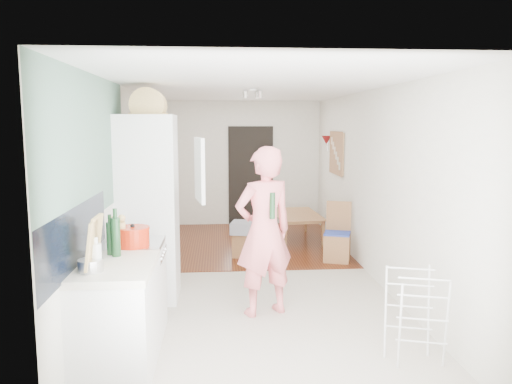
{
  "coord_description": "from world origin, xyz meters",
  "views": [
    {
      "loc": [
        -0.45,
        -6.55,
        2.05
      ],
      "look_at": [
        0.06,
        0.2,
        1.12
      ],
      "focal_mm": 35.0,
      "sensor_mm": 36.0,
      "label": 1
    }
  ],
  "objects": [
    {
      "name": "room_shell",
      "position": [
        0.0,
        0.0,
        1.25
      ],
      "size": [
        3.2,
        7.0,
        2.5
      ],
      "primitive_type": null,
      "color": "beige",
      "rests_on": "ground"
    },
    {
      "name": "floor",
      "position": [
        0.0,
        0.0,
        0.0
      ],
      "size": [
        3.2,
        7.0,
        0.01
      ],
      "primitive_type": "cube",
      "color": "#B8AF9D",
      "rests_on": "ground"
    },
    {
      "name": "wood_floor_overlay",
      "position": [
        0.0,
        1.85,
        0.01
      ],
      "size": [
        3.2,
        3.3,
        0.01
      ],
      "primitive_type": "cube",
      "color": "#5F2D10",
      "rests_on": "room_shell"
    },
    {
      "name": "sage_wall_panel",
      "position": [
        -1.59,
        -2.0,
        1.85
      ],
      "size": [
        0.02,
        3.0,
        1.3
      ],
      "primitive_type": "cube",
      "color": "slate",
      "rests_on": "room_shell"
    },
    {
      "name": "tile_splashback",
      "position": [
        -1.59,
        -2.55,
        1.15
      ],
      "size": [
        0.02,
        1.9,
        0.5
      ],
      "primitive_type": "cube",
      "color": "black",
      "rests_on": "room_shell"
    },
    {
      "name": "doorway_recess",
      "position": [
        0.2,
        3.48,
        1.0
      ],
      "size": [
        0.9,
        0.04,
        2.0
      ],
      "primitive_type": "cube",
      "color": "black",
      "rests_on": "room_shell"
    },
    {
      "name": "base_cabinet",
      "position": [
        -1.3,
        -2.55,
        0.43
      ],
      "size": [
        0.6,
        0.9,
        0.86
      ],
      "primitive_type": "cube",
      "color": "white",
      "rests_on": "room_shell"
    },
    {
      "name": "worktop",
      "position": [
        -1.3,
        -2.55,
        0.89
      ],
      "size": [
        0.62,
        0.92,
        0.06
      ],
      "primitive_type": "cube",
      "color": "beige",
      "rests_on": "room_shell"
    },
    {
      "name": "range_cooker",
      "position": [
        -1.3,
        -1.8,
        0.44
      ],
      "size": [
        0.6,
        0.6,
        0.88
      ],
      "primitive_type": "cube",
      "color": "white",
      "rests_on": "room_shell"
    },
    {
      "name": "cooker_top",
      "position": [
        -1.3,
        -1.8,
        0.9
      ],
      "size": [
        0.6,
        0.6,
        0.04
      ],
      "primitive_type": "cube",
      "color": "silver",
      "rests_on": "room_shell"
    },
    {
      "name": "fridge_housing",
      "position": [
        -1.27,
        -0.78,
        1.07
      ],
      "size": [
        0.66,
        0.66,
        2.15
      ],
      "primitive_type": "cube",
      "color": "white",
      "rests_on": "room_shell"
    },
    {
      "name": "fridge_door",
      "position": [
        -0.66,
        -1.08,
        1.55
      ],
      "size": [
        0.14,
        0.56,
        0.7
      ],
      "primitive_type": "cube",
      "rotation": [
        0.0,
        0.0,
        -1.4
      ],
      "color": "white",
      "rests_on": "room_shell"
    },
    {
      "name": "fridge_interior",
      "position": [
        -0.96,
        -0.78,
        1.55
      ],
      "size": [
        0.02,
        0.52,
        0.66
      ],
      "primitive_type": "cube",
      "color": "white",
      "rests_on": "room_shell"
    },
    {
      "name": "pinboard",
      "position": [
        1.58,
        1.9,
        1.55
      ],
      "size": [
        0.03,
        0.9,
        0.7
      ],
      "primitive_type": "cube",
      "color": "tan",
      "rests_on": "room_shell"
    },
    {
      "name": "pinboard_frame",
      "position": [
        1.57,
        1.9,
        1.55
      ],
      "size": [
        0.0,
        0.94,
        0.74
      ],
      "primitive_type": "cube",
      "color": "olive",
      "rests_on": "room_shell"
    },
    {
      "name": "wall_sconce",
      "position": [
        1.54,
        2.55,
        1.75
      ],
      "size": [
        0.18,
        0.18,
        0.16
      ],
      "primitive_type": "cone",
      "color": "maroon",
      "rests_on": "room_shell"
    },
    {
      "name": "person",
      "position": [
        0.03,
        -1.37,
        1.07
      ],
      "size": [
        0.92,
        0.77,
        2.15
      ],
      "primitive_type": "imported",
      "rotation": [
        0.0,
        0.0,
        3.52
      ],
      "color": "#F6777D",
      "rests_on": "floor"
    },
    {
      "name": "dining_table",
      "position": [
        0.94,
        1.99,
        0.21
      ],
      "size": [
        0.71,
        1.2,
        0.41
      ],
      "primitive_type": "imported",
      "rotation": [
        0.0,
        0.0,
        1.63
      ],
      "color": "olive",
      "rests_on": "floor"
    },
    {
      "name": "dining_chair",
      "position": [
        1.31,
        0.6,
        0.44
      ],
      "size": [
        0.47,
        0.47,
        0.89
      ],
      "primitive_type": null,
      "rotation": [
        0.0,
        0.0,
        -0.32
      ],
      "color": "olive",
      "rests_on": "floor"
    },
    {
      "name": "stool",
      "position": [
        -0.07,
        0.94,
        0.19
      ],
      "size": [
        0.38,
        0.38,
        0.39
      ],
      "primitive_type": null,
      "rotation": [
        0.0,
        0.0,
        -0.34
      ],
      "color": "olive",
      "rests_on": "floor"
    },
    {
      "name": "grey_drape",
      "position": [
        -0.06,
        0.92,
        0.48
      ],
      "size": [
        0.47,
        0.47,
        0.18
      ],
      "primitive_type": "cube",
      "rotation": [
        0.0,
        0.0,
        -0.22
      ],
      "color": "gray",
      "rests_on": "stool"
    },
    {
      "name": "drying_rack",
      "position": [
        1.22,
        -2.58,
        0.4
      ],
      "size": [
        0.5,
        0.48,
        0.81
      ],
      "primitive_type": null,
      "rotation": [
        0.0,
        0.0,
        -0.29
      ],
      "color": "white",
      "rests_on": "floor"
    },
    {
      "name": "bread_bin",
      "position": [
        -1.23,
        -0.75,
        2.26
      ],
      "size": [
        0.46,
        0.45,
        0.21
      ],
      "primitive_type": null,
      "rotation": [
        0.0,
        0.0,
        0.17
      ],
      "color": "#DAB96B",
      "rests_on": "fridge_housing"
    },
    {
      "name": "red_casserole",
      "position": [
        -1.25,
        -1.96,
        1.01
      ],
      "size": [
        0.37,
        0.37,
        0.19
      ],
      "primitive_type": "cylinder",
      "rotation": [
        0.0,
        0.0,
        0.18
      ],
      "color": "red",
      "rests_on": "cooker_top"
    },
    {
      "name": "steel_pan",
      "position": [
        -1.44,
        -2.75,
        0.97
      ],
      "size": [
        0.24,
        0.24,
        0.1
      ],
      "primitive_type": "cylinder",
      "rotation": [
        0.0,
        0.0,
        -0.31
      ],
      "color": "silver",
      "rests_on": "worktop"
    },
    {
      "name": "held_bottle",
      "position": [
        0.1,
        -1.48,
        1.21
      ],
      "size": [
        0.06,
        0.06,
        0.28
      ],
      "primitive_type": "cylinder",
      "color": "#183C1E",
      "rests_on": "person"
    },
    {
      "name": "bottle_a",
      "position": [
        -1.34,
        -2.3,
        1.09
      ],
      "size": [
        0.09,
        0.09,
        0.33
      ],
      "primitive_type": "cylinder",
      "rotation": [
        0.0,
        0.0,
        0.13
      ],
      "color": "#183C1E",
      "rests_on": "worktop"
    },
    {
      "name": "bottle_b",
      "position": [
        -1.39,
        -2.24,
        1.06
      ],
      "size": [
        0.07,
        0.07,
        0.28
      ],
      "primitive_type": "cylinder",
      "rotation": [
        0.0,
        0.0,
        -0.05
      ],
      "color": "#183C1E",
      "rests_on": "worktop"
    },
    {
      "name": "bottle_c",
      "position": [
        -1.41,
        -2.71,
        1.02
      ],
      "size": [
        0.09,
        0.09,
        0.21
      ],
      "primitive_type": "cylinder",
      "rotation": [
        0.0,
        0.0,
        -0.04
      ],
      "color": "silver",
      "rests_on": "worktop"
    },
    {
      "name": "pepper_mill_front",
      "position": [
        -1.4,
        -2.08,
        1.04
      ],
      "size": [
        0.08,
        0.08,
        0.24
      ],
      "primitive_type": "cylinder",
      "rotation": [
        0.0,
        0.0,
        0.16
      ],
      "color": "#DAB96B",
      "rests_on": "worktop"
    },
    {
      "name": "pepper_mill_back",
      "position": [
        -1.34,
        -2.02,
        1.04
      ],
      "size": [
        0.07,
        0.07,
        0.24
      ],
      "primitive_type": "cylinder",
      "rotation": [
        0.0,
        0.0,
        -0.05
      ],
      "color": "#DAB96B",
      "rests_on": "worktop"
    },
    {
      "name": "chopping_boards",
      "position": [
        -1.43,
        -2.68,
        1.13
      ],
      "size": [
        0.13,
        0.31,
        0.42
      ],
      "primitive_type": null,
      "rotation": [
        0.0,
        0.0,
        -0.28
      ],
      "color": "#DAB96B",
      "rests_on": "worktop"
    }
  ]
}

